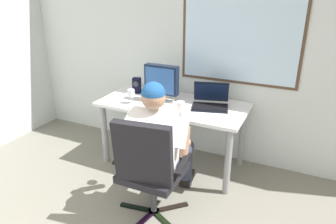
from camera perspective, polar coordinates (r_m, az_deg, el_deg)
The scene contains 9 objects.
wall_rear at distance 3.44m, azimuth 8.54°, elevation 12.18°, with size 4.87×0.08×2.57m.
desk at distance 3.35m, azimuth 0.90°, elevation 0.03°, with size 1.53×0.72×0.72m.
office_chair at distance 2.56m, azimuth -3.54°, elevation -9.71°, with size 0.62×0.61×0.96m.
person_seated at distance 2.73m, azimuth -1.51°, elevation -5.45°, with size 0.57×0.85×1.19m.
crt_monitor at distance 3.30m, azimuth -1.19°, elevation 5.50°, with size 0.36×0.20×0.39m.
laptop at distance 3.25m, azimuth 7.64°, elevation 2.14°, with size 0.43×0.40×0.23m.
wine_glass at distance 3.30m, azimuth -6.64°, elevation 3.25°, with size 0.07×0.07×0.15m.
desk_speaker at distance 3.61m, azimuth -5.64°, elevation 4.79°, with size 0.10×0.08×0.18m.
coffee_mug at distance 3.08m, azimuth 2.22°, elevation 0.99°, with size 0.08×0.08×0.10m.
Camera 1 is at (1.00, -0.53, 1.88)m, focal length 33.91 mm.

